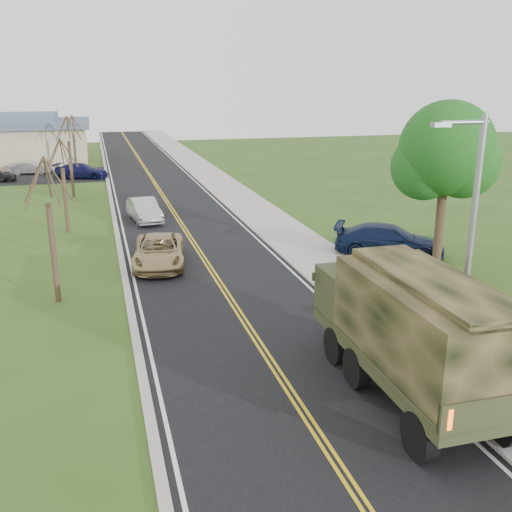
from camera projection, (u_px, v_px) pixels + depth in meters
name	position (u px, v px, depth m)	size (l,w,h in m)	color
ground	(294.00, 399.00, 16.55)	(160.00, 160.00, 0.00)	#314A18
road	(154.00, 181.00, 53.43)	(8.00, 120.00, 0.01)	black
curb_right	(197.00, 179.00, 54.48)	(0.30, 120.00, 0.12)	#9E998E
sidewalk_right	(215.00, 178.00, 54.93)	(3.20, 120.00, 0.10)	#9E998E
curb_left	(108.00, 183.00, 52.35)	(0.30, 120.00, 0.10)	#9E998E
street_light	(467.00, 244.00, 16.06)	(1.65, 0.22, 8.00)	gray
leafy_tree	(446.00, 156.00, 27.01)	(4.83, 4.50, 8.10)	#38281C
bare_tree_a	(52.00, 241.00, 23.21)	(1.93, 2.26, 6.08)	#38281C
bare_tree_b	(65.00, 193.00, 34.32)	(1.83, 2.14, 5.73)	#38281C
bare_tree_c	(71.00, 162.00, 45.29)	(2.04, 2.39, 6.42)	#38281C
bare_tree_d	(75.00, 149.00, 56.42)	(1.88, 2.20, 5.91)	#38281C
military_truck	(412.00, 325.00, 16.03)	(2.83, 7.94, 3.94)	black
suv_champagne	(159.00, 251.00, 28.51)	(2.45, 5.32, 1.48)	tan
sedan_silver	(144.00, 210.00, 37.76)	(1.58, 4.53, 1.49)	#A6A6AA
pickup_navy	(389.00, 241.00, 30.12)	(2.31, 5.69, 1.65)	#0E1834
utility_box_near	(413.00, 326.00, 20.30)	(0.60, 0.50, 0.80)	#194619
utility_box_far	(437.00, 360.00, 17.94)	(0.55, 0.45, 0.65)	#17411C
lot_car_silver	(30.00, 168.00, 57.50)	(1.36, 3.90, 1.29)	#A1A0A5
lot_car_navy	(81.00, 171.00, 54.90)	(2.04, 5.02, 1.46)	#10113A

